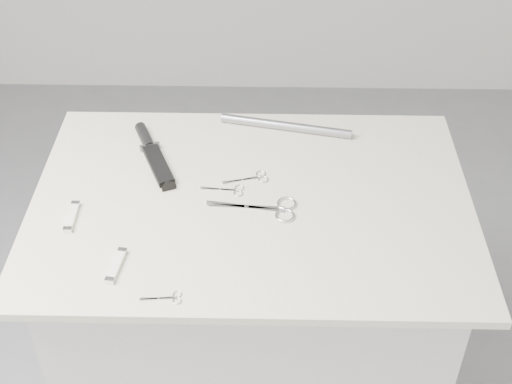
{
  "coord_description": "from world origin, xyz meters",
  "views": [
    {
      "loc": [
        0.04,
        -1.23,
        1.97
      ],
      "look_at": [
        0.01,
        0.03,
        0.92
      ],
      "focal_mm": 50.0,
      "sensor_mm": 36.0,
      "label": 1
    }
  ],
  "objects_px": {
    "embroidery_scissors_a": "(253,178)",
    "sheathed_knife": "(152,151)",
    "pocket_knife_b": "(72,216)",
    "metal_rail": "(286,126)",
    "plinth": "(252,332)",
    "large_shears": "(272,209)",
    "pocket_knife_a": "(116,265)",
    "embroidery_scissors_b": "(230,190)",
    "tiny_scissors": "(167,298)"
  },
  "relations": [
    {
      "from": "plinth",
      "to": "embroidery_scissors_b",
      "type": "height_order",
      "value": "embroidery_scissors_b"
    },
    {
      "from": "sheathed_knife",
      "to": "pocket_knife_a",
      "type": "height_order",
      "value": "sheathed_knife"
    },
    {
      "from": "embroidery_scissors_b",
      "to": "pocket_knife_a",
      "type": "relative_size",
      "value": 1.02
    },
    {
      "from": "pocket_knife_b",
      "to": "metal_rail",
      "type": "relative_size",
      "value": 0.29
    },
    {
      "from": "embroidery_scissors_b",
      "to": "pocket_knife_b",
      "type": "bearing_deg",
      "value": -158.12
    },
    {
      "from": "large_shears",
      "to": "metal_rail",
      "type": "distance_m",
      "value": 0.32
    },
    {
      "from": "pocket_knife_b",
      "to": "large_shears",
      "type": "bearing_deg",
      "value": -85.59
    },
    {
      "from": "embroidery_scissors_a",
      "to": "sheathed_knife",
      "type": "xyz_separation_m",
      "value": [
        -0.25,
        0.09,
        0.01
      ]
    },
    {
      "from": "embroidery_scissors_b",
      "to": "pocket_knife_b",
      "type": "xyz_separation_m",
      "value": [
        -0.34,
        -0.1,
        0.0
      ]
    },
    {
      "from": "large_shears",
      "to": "embroidery_scissors_b",
      "type": "relative_size",
      "value": 2.0
    },
    {
      "from": "plinth",
      "to": "metal_rail",
      "type": "relative_size",
      "value": 2.65
    },
    {
      "from": "pocket_knife_b",
      "to": "metal_rail",
      "type": "distance_m",
      "value": 0.59
    },
    {
      "from": "embroidery_scissors_a",
      "to": "sheathed_knife",
      "type": "height_order",
      "value": "sheathed_knife"
    },
    {
      "from": "embroidery_scissors_a",
      "to": "large_shears",
      "type": "bearing_deg",
      "value": -83.42
    },
    {
      "from": "pocket_knife_b",
      "to": "tiny_scissors",
      "type": "bearing_deg",
      "value": -134.82
    },
    {
      "from": "sheathed_knife",
      "to": "metal_rail",
      "type": "distance_m",
      "value": 0.35
    },
    {
      "from": "large_shears",
      "to": "sheathed_knife",
      "type": "xyz_separation_m",
      "value": [
        -0.29,
        0.2,
        0.01
      ]
    },
    {
      "from": "tiny_scissors",
      "to": "plinth",
      "type": "bearing_deg",
      "value": 57.91
    },
    {
      "from": "embroidery_scissors_a",
      "to": "tiny_scissors",
      "type": "distance_m",
      "value": 0.41
    },
    {
      "from": "pocket_knife_a",
      "to": "embroidery_scissors_b",
      "type": "bearing_deg",
      "value": -33.08
    },
    {
      "from": "tiny_scissors",
      "to": "sheathed_knife",
      "type": "bearing_deg",
      "value": 96.33
    },
    {
      "from": "embroidery_scissors_b",
      "to": "pocket_knife_a",
      "type": "distance_m",
      "value": 0.33
    },
    {
      "from": "embroidery_scissors_a",
      "to": "pocket_knife_a",
      "type": "bearing_deg",
      "value": -148.15
    },
    {
      "from": "embroidery_scissors_a",
      "to": "pocket_knife_b",
      "type": "height_order",
      "value": "pocket_knife_b"
    },
    {
      "from": "plinth",
      "to": "metal_rail",
      "type": "height_order",
      "value": "metal_rail"
    },
    {
      "from": "plinth",
      "to": "large_shears",
      "type": "bearing_deg",
      "value": -36.88
    },
    {
      "from": "pocket_knife_b",
      "to": "embroidery_scissors_a",
      "type": "bearing_deg",
      "value": -70.1
    },
    {
      "from": "embroidery_scissors_a",
      "to": "pocket_knife_b",
      "type": "relative_size",
      "value": 1.12
    },
    {
      "from": "plinth",
      "to": "pocket_knife_b",
      "type": "relative_size",
      "value": 9.3
    },
    {
      "from": "large_shears",
      "to": "pocket_knife_b",
      "type": "bearing_deg",
      "value": -168.99
    },
    {
      "from": "sheathed_knife",
      "to": "metal_rail",
      "type": "bearing_deg",
      "value": -93.64
    },
    {
      "from": "tiny_scissors",
      "to": "pocket_knife_a",
      "type": "xyz_separation_m",
      "value": [
        -0.11,
        0.08,
        0.0
      ]
    },
    {
      "from": "large_shears",
      "to": "sheathed_knife",
      "type": "distance_m",
      "value": 0.36
    },
    {
      "from": "embroidery_scissors_a",
      "to": "tiny_scissors",
      "type": "xyz_separation_m",
      "value": [
        -0.16,
        -0.38,
        -0.0
      ]
    },
    {
      "from": "sheathed_knife",
      "to": "embroidery_scissors_b",
      "type": "bearing_deg",
      "value": -147.24
    },
    {
      "from": "embroidery_scissors_a",
      "to": "metal_rail",
      "type": "distance_m",
      "value": 0.22
    },
    {
      "from": "large_shears",
      "to": "embroidery_scissors_a",
      "type": "distance_m",
      "value": 0.12
    },
    {
      "from": "large_shears",
      "to": "embroidery_scissors_a",
      "type": "height_order",
      "value": "large_shears"
    },
    {
      "from": "large_shears",
      "to": "embroidery_scissors_a",
      "type": "bearing_deg",
      "value": 118.05
    },
    {
      "from": "large_shears",
      "to": "pocket_knife_b",
      "type": "distance_m",
      "value": 0.44
    },
    {
      "from": "embroidery_scissors_b",
      "to": "embroidery_scissors_a",
      "type": "bearing_deg",
      "value": 45.38
    },
    {
      "from": "sheathed_knife",
      "to": "pocket_knife_b",
      "type": "relative_size",
      "value": 2.55
    },
    {
      "from": "tiny_scissors",
      "to": "metal_rail",
      "type": "bearing_deg",
      "value": 63.09
    },
    {
      "from": "sheathed_knife",
      "to": "plinth",
      "type": "bearing_deg",
      "value": -146.36
    },
    {
      "from": "plinth",
      "to": "pocket_knife_a",
      "type": "relative_size",
      "value": 9.22
    },
    {
      "from": "metal_rail",
      "to": "pocket_knife_a",
      "type": "bearing_deg",
      "value": -125.04
    },
    {
      "from": "pocket_knife_a",
      "to": "plinth",
      "type": "bearing_deg",
      "value": -42.74
    },
    {
      "from": "sheathed_knife",
      "to": "metal_rail",
      "type": "xyz_separation_m",
      "value": [
        0.33,
        0.11,
        0.0
      ]
    },
    {
      "from": "tiny_scissors",
      "to": "large_shears",
      "type": "bearing_deg",
      "value": 48.28
    },
    {
      "from": "tiny_scissors",
      "to": "pocket_knife_b",
      "type": "bearing_deg",
      "value": 131.21
    }
  ]
}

